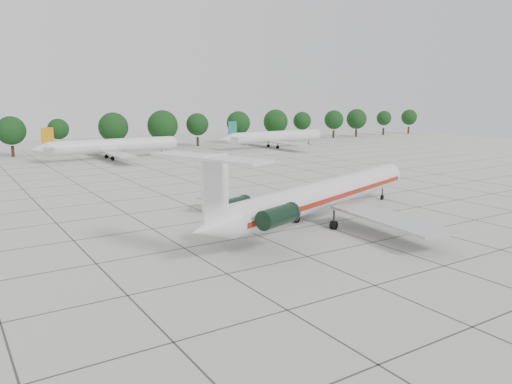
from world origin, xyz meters
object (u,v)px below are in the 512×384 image
Objects in this scene: main_airliner at (318,196)px; bg_airliner_d at (275,137)px; bg_airliner_c at (112,146)px; ground_crew at (413,227)px.

main_airliner reaches higher than bg_airliner_d.
bg_airliner_d is at bearing 1.06° from bg_airliner_c.
main_airliner is 81.53m from bg_airliner_d.
bg_airliner_c and bg_airliner_d have the same top height.
bg_airliner_c is (-6.92, 76.95, 2.10)m from ground_crew.
ground_crew is 0.06× the size of bg_airliner_d.
main_airliner reaches higher than ground_crew.
bg_airliner_c is at bearing -88.70° from ground_crew.
ground_crew is 86.27m from bg_airliner_d.
main_airliner is 23.55× the size of ground_crew.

